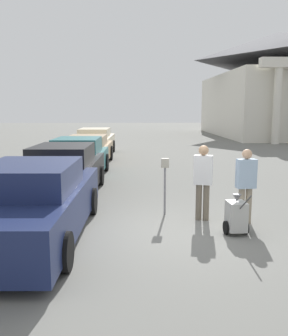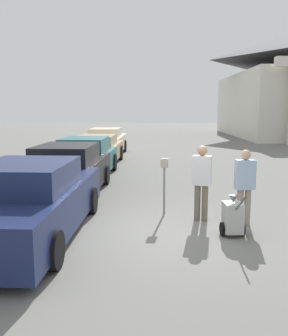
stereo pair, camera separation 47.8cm
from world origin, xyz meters
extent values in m
plane|color=slate|center=(0.00, 0.00, 0.00)|extent=(120.00, 120.00, 0.00)
cube|color=#19234C|center=(-2.78, -0.16, 0.59)|extent=(2.09, 5.32, 0.82)
cube|color=#19234C|center=(-2.78, -0.37, 1.26)|extent=(1.76, 2.26, 0.53)
cylinder|color=black|center=(-3.67, 1.50, 0.32)|extent=(0.20, 0.65, 0.65)
cylinder|color=black|center=(-1.78, 1.44, 0.32)|extent=(0.20, 0.65, 0.65)
cylinder|color=black|center=(-1.89, -1.83, 0.32)|extent=(0.20, 0.65, 0.65)
cube|color=black|center=(-2.78, 3.40, 0.58)|extent=(1.94, 5.27, 0.81)
cube|color=black|center=(-2.78, 3.19, 1.25)|extent=(1.63, 2.24, 0.54)
cylinder|color=black|center=(-3.60, 5.04, 0.32)|extent=(0.20, 0.65, 0.64)
cylinder|color=black|center=(-1.86, 4.98, 0.32)|extent=(0.20, 0.65, 0.64)
cylinder|color=black|center=(-3.70, 1.81, 0.32)|extent=(0.20, 0.65, 0.64)
cylinder|color=black|center=(-1.96, 1.75, 0.32)|extent=(0.20, 0.65, 0.64)
cube|color=#23666B|center=(-2.78, 6.41, 0.56)|extent=(1.94, 4.84, 0.72)
cube|color=#23666B|center=(-2.78, 6.22, 1.20)|extent=(1.63, 2.06, 0.58)
cylinder|color=black|center=(-3.60, 7.92, 0.36)|extent=(0.20, 0.72, 0.71)
cylinder|color=black|center=(-1.86, 7.87, 0.36)|extent=(0.20, 0.72, 0.71)
cylinder|color=black|center=(-3.70, 4.96, 0.36)|extent=(0.20, 0.72, 0.71)
cylinder|color=black|center=(-1.95, 4.90, 0.36)|extent=(0.20, 0.72, 0.71)
cube|color=tan|center=(-2.78, 9.57, 0.55)|extent=(1.99, 5.28, 0.70)
cube|color=tan|center=(-2.78, 9.36, 1.13)|extent=(1.67, 2.25, 0.46)
cylinder|color=black|center=(-3.62, 11.21, 0.36)|extent=(0.20, 0.72, 0.72)
cylinder|color=black|center=(-1.83, 11.16, 0.36)|extent=(0.20, 0.72, 0.72)
cylinder|color=black|center=(-3.72, 7.97, 0.36)|extent=(0.20, 0.72, 0.72)
cylinder|color=black|center=(-1.94, 7.92, 0.36)|extent=(0.20, 0.72, 0.72)
cube|color=beige|center=(-2.78, 13.11, 0.61)|extent=(1.92, 5.28, 0.84)
cube|color=beige|center=(-2.78, 12.90, 1.26)|extent=(1.61, 2.24, 0.46)
cylinder|color=black|center=(-3.58, 14.76, 0.35)|extent=(0.20, 0.70, 0.69)
cylinder|color=black|center=(-1.87, 14.70, 0.35)|extent=(0.20, 0.70, 0.69)
cylinder|color=black|center=(-3.69, 11.52, 0.35)|extent=(0.20, 0.70, 0.69)
cylinder|color=black|center=(-1.97, 11.46, 0.35)|extent=(0.20, 0.70, 0.69)
cylinder|color=slate|center=(-0.02, 1.34, 0.58)|extent=(0.05, 0.05, 1.16)
cube|color=gray|center=(-0.02, 1.34, 1.27)|extent=(0.18, 0.09, 0.22)
cylinder|color=#665B4C|center=(0.89, 0.84, 0.42)|extent=(0.14, 0.14, 0.84)
cylinder|color=#665B4C|center=(0.73, 0.88, 0.42)|extent=(0.14, 0.14, 0.84)
cube|color=silver|center=(0.81, 0.86, 1.18)|extent=(0.46, 0.33, 0.67)
sphere|color=tan|center=(0.81, 0.86, 1.63)|extent=(0.23, 0.23, 0.23)
cylinder|color=gray|center=(1.79, 0.57, 0.41)|extent=(0.14, 0.14, 0.82)
cylinder|color=gray|center=(1.62, 0.55, 0.41)|extent=(0.14, 0.14, 0.82)
cube|color=#99B2CC|center=(1.71, 0.56, 1.14)|extent=(0.44, 0.26, 0.65)
sphere|color=tan|center=(1.71, 0.56, 1.57)|extent=(0.22, 0.22, 0.22)
cube|color=#B2B2AD|center=(1.31, -0.16, 0.38)|extent=(0.38, 0.46, 0.60)
cone|color=#59595B|center=(1.31, -0.16, 0.76)|extent=(0.18, 0.18, 0.16)
cylinder|color=#4C4C4C|center=(1.34, -0.63, 0.78)|extent=(0.06, 0.59, 0.43)
cylinder|color=black|center=(1.10, -0.17, 0.14)|extent=(0.06, 0.28, 0.28)
cylinder|color=black|center=(1.52, -0.15, 0.14)|extent=(0.06, 0.28, 0.28)
camera|label=1|loc=(-0.85, -7.49, 2.57)|focal=40.00mm
camera|label=2|loc=(-0.37, -7.49, 2.57)|focal=40.00mm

